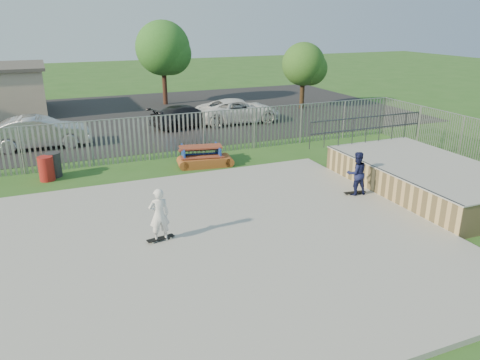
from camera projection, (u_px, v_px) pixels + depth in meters
name	position (u px, v px, depth m)	size (l,w,h in m)	color
ground	(185.00, 251.00, 13.03)	(120.00, 120.00, 0.00)	#2C5B1F
concrete_slab	(185.00, 248.00, 13.01)	(15.00, 12.00, 0.15)	#A4A49E
quarter_pipe	(425.00, 178.00, 17.21)	(5.50, 7.05, 2.19)	tan
fence	(175.00, 166.00, 17.06)	(26.04, 16.02, 2.00)	gray
picnic_table	(201.00, 155.00, 20.63)	(2.11, 1.85, 0.78)	brown
funbox	(205.00, 161.00, 20.33)	(2.10, 1.26, 0.40)	brown
trash_bin_red	(46.00, 169.00, 18.43)	(0.59, 0.59, 0.98)	maroon
trash_bin_grey	(54.00, 165.00, 18.89)	(0.60, 0.60, 0.99)	#27272A
parking_lot	(100.00, 119.00, 29.56)	(40.00, 18.00, 0.02)	black
car_silver	(40.00, 132.00, 22.92)	(1.64, 4.70, 1.55)	#B1B1B6
car_dark	(187.00, 116.00, 27.28)	(1.78, 4.38, 1.27)	black
car_white	(239.00, 111.00, 28.44)	(2.37, 5.13, 1.43)	white
tree_mid	(163.00, 48.00, 33.21)	(3.86, 3.86, 5.95)	#3F2319
tree_right	(303.00, 64.00, 32.03)	(2.93, 2.93, 4.53)	#3B2917
skateboard_a	(355.00, 193.00, 16.75)	(0.82, 0.29, 0.08)	black
skateboard_b	(161.00, 239.00, 13.30)	(0.82, 0.34, 0.08)	black
skater_navy	(357.00, 173.00, 16.50)	(0.76, 0.59, 1.57)	#151943
skater_white	(159.00, 215.00, 13.05)	(0.57, 0.37, 1.57)	white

